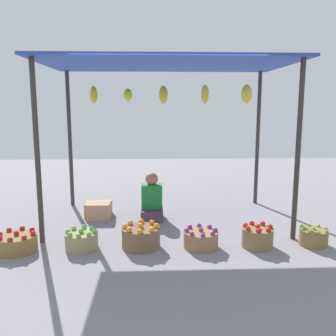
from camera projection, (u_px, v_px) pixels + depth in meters
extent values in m
plane|color=gray|center=(167.00, 219.00, 6.02)|extent=(14.00, 14.00, 0.00)
cylinder|color=#38332D|center=(37.00, 153.00, 4.79)|extent=(0.07, 0.07, 2.48)
cylinder|color=#38332D|center=(298.00, 152.00, 4.93)|extent=(0.07, 0.07, 2.48)
cylinder|color=#38332D|center=(70.00, 140.00, 6.68)|extent=(0.07, 0.07, 2.48)
cylinder|color=#38332D|center=(258.00, 139.00, 6.83)|extent=(0.07, 0.07, 2.48)
cube|color=#2B49A0|center=(167.00, 64.00, 5.59)|extent=(3.81, 2.22, 0.04)
ellipsoid|color=yellow|center=(94.00, 95.00, 5.89)|extent=(0.12, 0.12, 0.28)
ellipsoid|color=yellow|center=(128.00, 95.00, 5.97)|extent=(0.14, 0.14, 0.21)
ellipsoid|color=yellow|center=(163.00, 95.00, 5.83)|extent=(0.14, 0.14, 0.29)
ellipsoid|color=yellow|center=(205.00, 94.00, 5.59)|extent=(0.12, 0.12, 0.29)
ellipsoid|color=yellow|center=(247.00, 94.00, 5.57)|extent=(0.17, 0.17, 0.29)
cube|color=#473349|center=(152.00, 214.00, 6.01)|extent=(0.36, 0.44, 0.18)
cube|color=#1C742F|center=(152.00, 196.00, 6.01)|extent=(0.34, 0.22, 0.40)
sphere|color=#97634D|center=(152.00, 179.00, 5.96)|extent=(0.21, 0.21, 0.21)
cylinder|color=olive|center=(17.00, 243.00, 4.69)|extent=(0.51, 0.51, 0.21)
sphere|color=#AE1F2A|center=(16.00, 233.00, 4.67)|extent=(0.07, 0.07, 0.07)
sphere|color=red|center=(33.00, 234.00, 4.68)|extent=(0.07, 0.07, 0.07)
sphere|color=red|center=(32.00, 230.00, 4.82)|extent=(0.07, 0.07, 0.07)
sphere|color=#A8211C|center=(22.00, 228.00, 4.88)|extent=(0.07, 0.07, 0.07)
sphere|color=#B02125|center=(9.00, 230.00, 4.81)|extent=(0.07, 0.07, 0.07)
sphere|color=#AC1B23|center=(0.00, 234.00, 4.66)|extent=(0.07, 0.07, 0.07)
sphere|color=red|center=(0.00, 238.00, 4.51)|extent=(0.07, 0.07, 0.07)
sphere|color=#B22322|center=(10.00, 240.00, 4.46)|extent=(0.07, 0.07, 0.07)
sphere|color=#A91E2B|center=(24.00, 238.00, 4.53)|extent=(0.07, 0.07, 0.07)
cylinder|color=#94895B|center=(82.00, 241.00, 4.76)|extent=(0.43, 0.43, 0.22)
sphere|color=#69A949|center=(81.00, 231.00, 4.74)|extent=(0.07, 0.07, 0.07)
sphere|color=#73B94B|center=(94.00, 231.00, 4.74)|extent=(0.07, 0.07, 0.07)
sphere|color=#66B941|center=(92.00, 228.00, 4.86)|extent=(0.07, 0.07, 0.07)
sphere|color=#63B53D|center=(84.00, 227.00, 4.91)|extent=(0.07, 0.07, 0.07)
sphere|color=#73B541|center=(74.00, 228.00, 4.85)|extent=(0.07, 0.07, 0.07)
sphere|color=#71AA44|center=(68.00, 231.00, 4.73)|extent=(0.07, 0.07, 0.07)
sphere|color=#74AF49|center=(70.00, 235.00, 4.61)|extent=(0.07, 0.07, 0.07)
sphere|color=#66A93F|center=(79.00, 236.00, 4.57)|extent=(0.07, 0.07, 0.07)
sphere|color=#73B646|center=(89.00, 234.00, 4.62)|extent=(0.07, 0.07, 0.07)
cylinder|color=brown|center=(141.00, 238.00, 4.81)|extent=(0.51, 0.51, 0.27)
sphere|color=orange|center=(141.00, 226.00, 4.78)|extent=(0.08, 0.08, 0.08)
sphere|color=orange|center=(157.00, 226.00, 4.79)|extent=(0.08, 0.08, 0.08)
sphere|color=orange|center=(152.00, 223.00, 4.94)|extent=(0.08, 0.08, 0.08)
sphere|color=orange|center=(141.00, 221.00, 4.99)|extent=(0.08, 0.08, 0.08)
sphere|color=orange|center=(130.00, 223.00, 4.92)|extent=(0.08, 0.08, 0.08)
sphere|color=orange|center=(125.00, 226.00, 4.78)|extent=(0.08, 0.08, 0.08)
sphere|color=orange|center=(129.00, 230.00, 4.63)|extent=(0.08, 0.08, 0.08)
sphere|color=orange|center=(140.00, 232.00, 4.58)|extent=(0.08, 0.08, 0.08)
sphere|color=orange|center=(152.00, 230.00, 4.65)|extent=(0.08, 0.08, 0.08)
cylinder|color=#986C4C|center=(201.00, 239.00, 4.81)|extent=(0.46, 0.46, 0.22)
sphere|color=#7F3D6B|center=(201.00, 230.00, 4.79)|extent=(0.06, 0.06, 0.06)
sphere|color=#7F3778|center=(215.00, 230.00, 4.80)|extent=(0.06, 0.06, 0.06)
sphere|color=#862F76|center=(210.00, 227.00, 4.93)|extent=(0.06, 0.06, 0.06)
sphere|color=#7D396A|center=(199.00, 225.00, 4.98)|extent=(0.06, 0.06, 0.06)
sphere|color=#7D2E68|center=(190.00, 227.00, 4.92)|extent=(0.06, 0.06, 0.06)
sphere|color=#86307A|center=(187.00, 230.00, 4.78)|extent=(0.06, 0.06, 0.06)
sphere|color=#84416C|center=(192.00, 234.00, 4.65)|extent=(0.06, 0.06, 0.06)
sphere|color=#7B3F77|center=(203.00, 235.00, 4.60)|extent=(0.06, 0.06, 0.06)
sphere|color=#7C3579|center=(213.00, 234.00, 4.66)|extent=(0.06, 0.06, 0.06)
cylinder|color=olive|center=(257.00, 238.00, 4.83)|extent=(0.41, 0.41, 0.25)
sphere|color=red|center=(258.00, 226.00, 4.80)|extent=(0.07, 0.07, 0.07)
sphere|color=red|center=(270.00, 227.00, 4.81)|extent=(0.07, 0.07, 0.07)
sphere|color=red|center=(263.00, 224.00, 4.94)|extent=(0.07, 0.07, 0.07)
sphere|color=red|center=(252.00, 223.00, 4.96)|extent=(0.07, 0.07, 0.07)
sphere|color=red|center=(245.00, 225.00, 4.87)|extent=(0.07, 0.07, 0.07)
sphere|color=red|center=(248.00, 229.00, 4.73)|extent=(0.07, 0.07, 0.07)
sphere|color=red|center=(259.00, 231.00, 4.65)|extent=(0.07, 0.07, 0.07)
sphere|color=red|center=(269.00, 230.00, 4.68)|extent=(0.07, 0.07, 0.07)
cylinder|color=olive|center=(313.00, 237.00, 4.89)|extent=(0.38, 0.38, 0.22)
sphere|color=#96BF34|center=(314.00, 228.00, 4.87)|extent=(0.04, 0.04, 0.04)
sphere|color=#8CC030|center=(326.00, 228.00, 4.88)|extent=(0.04, 0.04, 0.04)
sphere|color=#8EC434|center=(318.00, 226.00, 4.99)|extent=(0.04, 0.04, 0.04)
sphere|color=#82BE3C|center=(309.00, 225.00, 5.03)|extent=(0.04, 0.04, 0.04)
sphere|color=#90C32E|center=(302.00, 226.00, 4.98)|extent=(0.04, 0.04, 0.04)
sphere|color=#96D033|center=(302.00, 229.00, 4.87)|extent=(0.04, 0.04, 0.04)
sphere|color=#83C833|center=(309.00, 232.00, 4.76)|extent=(0.04, 0.04, 0.04)
sphere|color=#82C934|center=(319.00, 233.00, 4.71)|extent=(0.04, 0.04, 0.04)
sphere|color=#94BD31|center=(326.00, 231.00, 4.77)|extent=(0.04, 0.04, 0.04)
cube|color=tan|center=(99.00, 211.00, 6.02)|extent=(0.37, 0.30, 0.27)
cube|color=tan|center=(99.00, 209.00, 6.21)|extent=(0.43, 0.36, 0.23)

